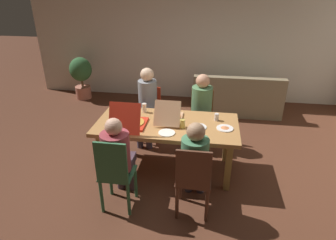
# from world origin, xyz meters

# --- Properties ---
(ground_plane) EXTENTS (20.00, 20.00, 0.00)m
(ground_plane) POSITION_xyz_m (0.00, 0.00, 0.00)
(ground_plane) COLOR #552F1E
(back_wall) EXTENTS (7.16, 0.12, 2.87)m
(back_wall) POSITION_xyz_m (0.00, 3.03, 1.44)
(back_wall) COLOR beige
(back_wall) RESTS_ON ground
(dining_table) EXTENTS (1.96, 0.94, 0.75)m
(dining_table) POSITION_xyz_m (0.00, 0.00, 0.67)
(dining_table) COLOR #B17A43
(dining_table) RESTS_ON ground
(chair_0) EXTENTS (0.39, 0.43, 0.90)m
(chair_0) POSITION_xyz_m (0.44, 0.90, 0.50)
(chair_0) COLOR brown
(chair_0) RESTS_ON ground
(person_0) EXTENTS (0.33, 0.49, 1.22)m
(person_0) POSITION_xyz_m (0.44, 0.76, 0.72)
(person_0) COLOR #3E3049
(person_0) RESTS_ON ground
(chair_1) EXTENTS (0.39, 0.38, 0.98)m
(chair_1) POSITION_xyz_m (-0.46, -0.93, 0.53)
(chair_1) COLOR #326541
(chair_1) RESTS_ON ground
(person_1) EXTENTS (0.33, 0.53, 1.18)m
(person_1) POSITION_xyz_m (-0.46, -0.79, 0.70)
(person_1) COLOR #44313C
(person_1) RESTS_ON ground
(chair_2) EXTENTS (0.39, 0.39, 0.89)m
(chair_2) POSITION_xyz_m (-0.46, 0.95, 0.51)
(chair_2) COLOR #B4301A
(chair_2) RESTS_ON ground
(person_2) EXTENTS (0.31, 0.55, 1.27)m
(person_2) POSITION_xyz_m (-0.46, 0.81, 0.74)
(person_2) COLOR #423C4E
(person_2) RESTS_ON ground
(chair_3) EXTENTS (0.40, 0.40, 0.94)m
(chair_3) POSITION_xyz_m (0.44, -0.89, 0.51)
(chair_3) COLOR #533122
(chair_3) RESTS_ON ground
(person_3) EXTENTS (0.31, 0.55, 1.17)m
(person_3) POSITION_xyz_m (0.44, -0.73, 0.69)
(person_3) COLOR #3A313A
(person_3) RESTS_ON ground
(pizza_box_0) EXTENTS (0.35, 0.52, 0.34)m
(pizza_box_0) POSITION_xyz_m (0.02, 0.13, 0.80)
(pizza_box_0) COLOR tan
(pizza_box_0) RESTS_ON dining_table
(pizza_box_1) EXTENTS (0.41, 0.55, 0.41)m
(pizza_box_1) POSITION_xyz_m (-0.48, -0.16, 0.80)
(pizza_box_1) COLOR red
(pizza_box_1) RESTS_ON dining_table
(plate_0) EXTENTS (0.22, 0.22, 0.01)m
(plate_0) POSITION_xyz_m (0.04, -0.29, 0.76)
(plate_0) COLOR white
(plate_0) RESTS_ON dining_table
(plate_1) EXTENTS (0.22, 0.22, 0.01)m
(plate_1) POSITION_xyz_m (0.44, -0.07, 0.76)
(plate_1) COLOR white
(plate_1) RESTS_ON dining_table
(plate_2) EXTENTS (0.22, 0.22, 0.03)m
(plate_2) POSITION_xyz_m (0.79, -0.05, 0.76)
(plate_2) COLOR white
(plate_2) RESTS_ON dining_table
(drinking_glass_0) EXTENTS (0.08, 0.08, 0.12)m
(drinking_glass_0) POSITION_xyz_m (0.23, -0.11, 0.81)
(drinking_glass_0) COLOR #E1C559
(drinking_glass_0) RESTS_ON dining_table
(drinking_glass_1) EXTENTS (0.06, 0.06, 0.10)m
(drinking_glass_1) POSITION_xyz_m (0.67, 0.19, 0.80)
(drinking_glass_1) COLOR silver
(drinking_glass_1) RESTS_ON dining_table
(drinking_glass_2) EXTENTS (0.07, 0.07, 0.14)m
(drinking_glass_2) POSITION_xyz_m (-0.39, 0.32, 0.82)
(drinking_glass_2) COLOR silver
(drinking_glass_2) RESTS_ON dining_table
(couch) EXTENTS (1.77, 0.86, 0.83)m
(couch) POSITION_xyz_m (1.11, 2.30, 0.30)
(couch) COLOR #807154
(couch) RESTS_ON ground
(potted_plant) EXTENTS (0.49, 0.49, 0.97)m
(potted_plant) POSITION_xyz_m (-2.39, 2.53, 0.58)
(potted_plant) COLOR #BB6E58
(potted_plant) RESTS_ON ground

